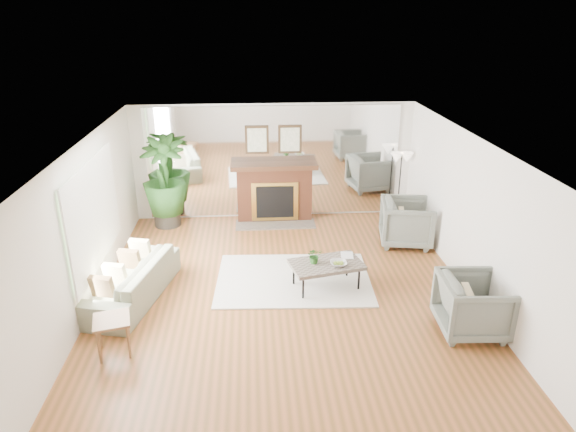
{
  "coord_description": "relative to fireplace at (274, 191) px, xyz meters",
  "views": [
    {
      "loc": [
        -0.47,
        -7.22,
        4.32
      ],
      "look_at": [
        0.1,
        0.6,
        1.14
      ],
      "focal_mm": 32.0,
      "sensor_mm": 36.0,
      "label": 1
    }
  ],
  "objects": [
    {
      "name": "coffee_table",
      "position": [
        0.7,
        -3.07,
        -0.23
      ],
      "size": [
        1.28,
        0.92,
        0.46
      ],
      "rotation": [
        0.0,
        0.0,
        0.23
      ],
      "color": "#6B6154",
      "rests_on": "ground"
    },
    {
      "name": "fruit_bowl",
      "position": [
        0.88,
        -3.17,
        -0.16
      ],
      "size": [
        0.27,
        0.27,
        0.07
      ],
      "primitive_type": "imported",
      "rotation": [
        0.0,
        0.0,
        0.0
      ],
      "color": "brown",
      "rests_on": "coffee_table"
    },
    {
      "name": "armchair_front",
      "position": [
        2.6,
        -4.44,
        -0.23
      ],
      "size": [
        0.98,
        0.96,
        0.85
      ],
      "primitive_type": "imported",
      "rotation": [
        0.0,
        0.0,
        1.51
      ],
      "color": "slate",
      "rests_on": "ground"
    },
    {
      "name": "wall_back",
      "position": [
        0.0,
        0.23,
        0.59
      ],
      "size": [
        6.0,
        0.02,
        2.5
      ],
      "primitive_type": "cube",
      "color": "silver",
      "rests_on": "ground"
    },
    {
      "name": "floor_lamp",
      "position": [
        2.7,
        -0.16,
        0.62
      ],
      "size": [
        0.49,
        0.27,
        1.5
      ],
      "color": "black",
      "rests_on": "ground"
    },
    {
      "name": "window_panel",
      "position": [
        -2.96,
        -2.86,
        0.69
      ],
      "size": [
        0.04,
        2.4,
        1.5
      ],
      "primitive_type": "cube",
      "color": "#B2E09E",
      "rests_on": "wall_left"
    },
    {
      "name": "side_table",
      "position": [
        -2.38,
        -4.58,
        -0.22
      ],
      "size": [
        0.56,
        0.56,
        0.53
      ],
      "rotation": [
        0.0,
        0.0,
        0.24
      ],
      "color": "brown",
      "rests_on": "ground"
    },
    {
      "name": "wall_right",
      "position": [
        2.99,
        -3.26,
        0.59
      ],
      "size": [
        0.02,
        7.0,
        2.5
      ],
      "primitive_type": "cube",
      "color": "silver",
      "rests_on": "ground"
    },
    {
      "name": "tabletop_plant",
      "position": [
        0.5,
        -3.06,
        -0.06
      ],
      "size": [
        0.26,
        0.23,
        0.27
      ],
      "primitive_type": "imported",
      "rotation": [
        0.0,
        0.0,
        0.09
      ],
      "color": "#285C22",
      "rests_on": "coffee_table"
    },
    {
      "name": "wall_left",
      "position": [
        -2.99,
        -3.26,
        0.59
      ],
      "size": [
        0.02,
        7.0,
        2.5
      ],
      "primitive_type": "cube",
      "color": "silver",
      "rests_on": "ground"
    },
    {
      "name": "armchair_back",
      "position": [
        2.52,
        -1.44,
        -0.21
      ],
      "size": [
        1.13,
        1.11,
        0.89
      ],
      "primitive_type": "imported",
      "rotation": [
        0.0,
        0.0,
        1.39
      ],
      "color": "slate",
      "rests_on": "ground"
    },
    {
      "name": "ground",
      "position": [
        0.0,
        -3.26,
        -0.66
      ],
      "size": [
        7.0,
        7.0,
        0.0
      ],
      "primitive_type": "plane",
      "color": "brown",
      "rests_on": "ground"
    },
    {
      "name": "mirror_panel",
      "position": [
        0.0,
        0.21,
        0.59
      ],
      "size": [
        5.4,
        0.04,
        2.4
      ],
      "primitive_type": "cube",
      "color": "silver",
      "rests_on": "wall_back"
    },
    {
      "name": "fireplace",
      "position": [
        0.0,
        0.0,
        0.0
      ],
      "size": [
        1.85,
        0.83,
        2.05
      ],
      "color": "brown",
      "rests_on": "ground"
    },
    {
      "name": "area_rug",
      "position": [
        0.19,
        -2.77,
        -0.65
      ],
      "size": [
        2.69,
        1.99,
        0.03
      ],
      "primitive_type": "cube",
      "rotation": [
        0.0,
        0.0,
        -0.05
      ],
      "color": "silver",
      "rests_on": "ground"
    },
    {
      "name": "potted_ficus",
      "position": [
        -2.3,
        -0.16,
        0.37
      ],
      "size": [
        0.93,
        0.93,
        1.92
      ],
      "color": "black",
      "rests_on": "ground"
    },
    {
      "name": "sofa",
      "position": [
        -2.43,
        -3.15,
        -0.35
      ],
      "size": [
        1.31,
        2.25,
        0.62
      ],
      "primitive_type": "imported",
      "rotation": [
        0.0,
        0.0,
        -1.81
      ],
      "color": "gray",
      "rests_on": "ground"
    },
    {
      "name": "book",
      "position": [
        0.98,
        -2.84,
        -0.19
      ],
      "size": [
        0.23,
        0.3,
        0.02
      ],
      "primitive_type": "imported",
      "rotation": [
        0.0,
        0.0,
        -0.12
      ],
      "color": "brown",
      "rests_on": "coffee_table"
    }
  ]
}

